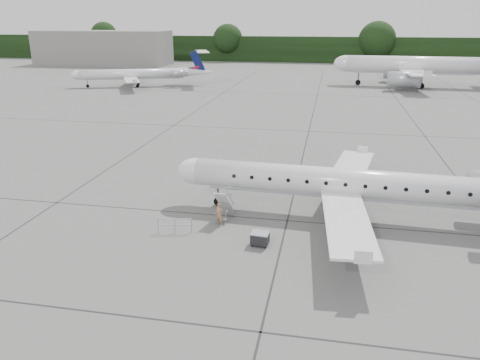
# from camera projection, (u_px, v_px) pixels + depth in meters

# --- Properties ---
(ground) EXTENTS (320.00, 320.00, 0.00)m
(ground) POSITION_uv_depth(u_px,v_px,m) (336.00, 243.00, 29.37)
(ground) COLOR slate
(ground) RESTS_ON ground
(treeline) EXTENTS (260.00, 4.00, 8.00)m
(treeline) POSITION_uv_depth(u_px,v_px,m) (337.00, 50.00, 148.69)
(treeline) COLOR black
(treeline) RESTS_ON ground
(terminal_building) EXTENTS (40.00, 14.00, 10.00)m
(terminal_building) POSITION_uv_depth(u_px,v_px,m) (103.00, 48.00, 142.40)
(terminal_building) COLOR slate
(terminal_building) RESTS_ON ground
(main_regional_jet) EXTENTS (28.96, 21.52, 7.18)m
(main_regional_jet) POSITION_uv_depth(u_px,v_px,m) (349.00, 169.00, 32.04)
(main_regional_jet) COLOR silver
(main_regional_jet) RESTS_ON ground
(airstair) EXTENTS (0.96, 2.28, 2.25)m
(airstair) POSITION_uv_depth(u_px,v_px,m) (224.00, 203.00, 32.74)
(airstair) COLOR silver
(airstair) RESTS_ON ground
(passenger) EXTENTS (0.70, 0.59, 1.63)m
(passenger) POSITION_uv_depth(u_px,v_px,m) (219.00, 214.00, 31.67)
(passenger) COLOR #9A7154
(passenger) RESTS_ON ground
(safety_railing) EXTENTS (2.17, 0.52, 1.00)m
(safety_railing) POSITION_uv_depth(u_px,v_px,m) (175.00, 226.00, 30.64)
(safety_railing) COLOR #97999F
(safety_railing) RESTS_ON ground
(baggage_cart) EXTENTS (1.14, 0.96, 0.92)m
(baggage_cart) POSITION_uv_depth(u_px,v_px,m) (260.00, 238.00, 28.98)
(baggage_cart) COLOR black
(baggage_cart) RESTS_ON ground
(bg_narrowbody) EXTENTS (35.13, 25.94, 12.27)m
(bg_narrowbody) POSITION_uv_depth(u_px,v_px,m) (414.00, 56.00, 95.24)
(bg_narrowbody) COLOR silver
(bg_narrowbody) RESTS_ON ground
(bg_regional_left) EXTENTS (32.25, 27.68, 7.14)m
(bg_regional_left) POSITION_uv_depth(u_px,v_px,m) (132.00, 69.00, 96.13)
(bg_regional_left) COLOR silver
(bg_regional_left) RESTS_ON ground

